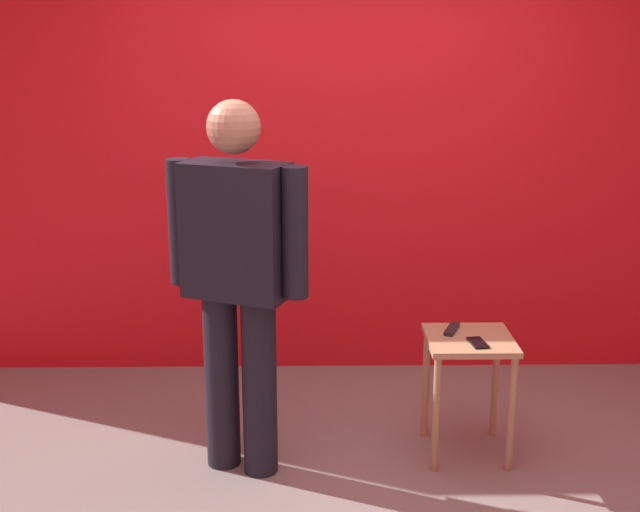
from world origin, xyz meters
TOP-DOWN VIEW (x-y plane):
  - ground_plane at (0.00, 0.00)m, footprint 12.00×12.00m
  - back_wall_red at (0.00, 1.64)m, footprint 6.35×0.12m
  - standing_person at (-0.54, 0.32)m, footprint 0.69×0.40m
  - side_table at (0.58, 0.45)m, footprint 0.42×0.42m
  - cell_phone at (0.60, 0.36)m, footprint 0.09×0.15m
  - tv_remote at (0.51, 0.54)m, footprint 0.11×0.17m

SIDE VIEW (x-z plane):
  - ground_plane at x=0.00m, z-range 0.00..0.00m
  - side_table at x=0.58m, z-range 0.18..0.81m
  - cell_phone at x=0.60m, z-range 0.62..0.63m
  - tv_remote at x=0.51m, z-range 0.62..0.64m
  - standing_person at x=-0.54m, z-range 0.11..1.89m
  - back_wall_red at x=0.00m, z-range 0.00..2.75m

